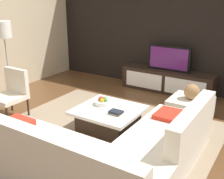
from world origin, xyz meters
TOP-DOWN VIEW (x-y plane):
  - ground_plane at (0.00, 0.00)m, footprint 14.00×14.00m
  - feature_wall_back at (0.00, 2.70)m, footprint 6.40×0.12m
  - area_rug at (-0.10, 0.00)m, footprint 3.44×2.78m
  - media_console at (0.00, 2.40)m, footprint 2.10×0.49m
  - television at (0.00, 2.40)m, footprint 0.97×0.06m
  - sectional_couch at (0.52, -0.88)m, footprint 2.43×2.34m
  - coffee_table at (-0.10, 0.10)m, footprint 1.02×0.96m
  - accent_chair_near at (-1.89, -0.36)m, footprint 0.54×0.54m
  - floor_lamp at (-2.56, 0.12)m, footprint 0.31×0.31m
  - ottoman at (0.91, 1.19)m, footprint 0.70×0.70m
  - fruit_bowl at (-0.28, 0.20)m, footprint 0.28×0.28m
  - decorative_ball at (0.91, 1.19)m, footprint 0.27×0.27m
  - book_stack at (0.12, -0.02)m, footprint 0.20×0.14m

SIDE VIEW (x-z plane):
  - ground_plane at x=0.00m, z-range 0.00..0.00m
  - area_rug at x=-0.10m, z-range 0.00..0.01m
  - ottoman at x=0.91m, z-range 0.00..0.40m
  - coffee_table at x=-0.10m, z-range 0.01..0.39m
  - media_console at x=0.00m, z-range 0.00..0.50m
  - sectional_couch at x=0.52m, z-range -0.12..0.69m
  - book_stack at x=0.12m, z-range 0.38..0.44m
  - fruit_bowl at x=-0.28m, z-range 0.36..0.50m
  - accent_chair_near at x=-1.89m, z-range 0.05..0.92m
  - decorative_ball at x=0.91m, z-range 0.40..0.67m
  - television at x=0.00m, z-range 0.50..1.06m
  - floor_lamp at x=-2.56m, z-range 0.55..2.19m
  - feature_wall_back at x=0.00m, z-range 0.00..2.80m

